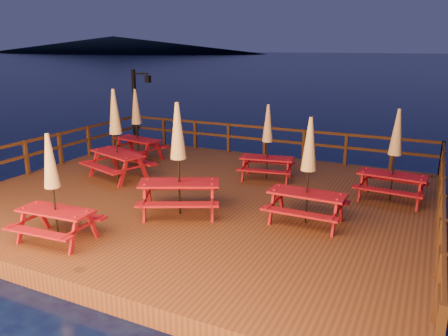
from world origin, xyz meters
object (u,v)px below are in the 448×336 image
Objects in this scene: lamp_post at (138,100)px; picnic_table_0 at (116,133)px; picnic_table_1 at (137,123)px; picnic_table_2 at (395,154)px.

lamp_post is 4.95m from picnic_table_0.
picnic_table_1 is at bearing -54.89° from lamp_post.
picnic_table_2 is (8.59, -0.67, -0.03)m from picnic_table_1.
picnic_table_0 is at bearing -57.52° from picnic_table_1.
picnic_table_0 is (2.39, -4.32, -0.38)m from lamp_post.
lamp_post reaches higher than picnic_table_2.
lamp_post is 10.48m from picnic_table_2.
picnic_table_2 is at bearing 29.16° from picnic_table_0.
lamp_post reaches higher than picnic_table_0.
picnic_table_0 is at bearing -164.31° from picnic_table_2.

